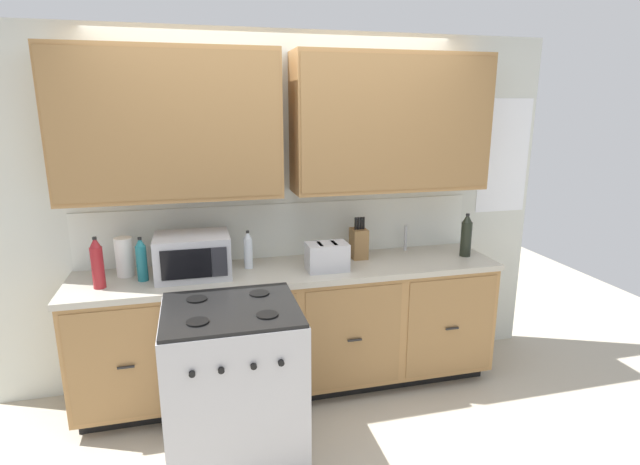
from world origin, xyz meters
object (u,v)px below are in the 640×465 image
stove_range (234,383)px  toaster (327,257)px  paper_towel_roll (125,257)px  bottle_dark (466,235)px  microwave (193,256)px  bottle_clear (248,250)px  bottle_teal (142,260)px  bottle_red (97,263)px  knife_block (359,243)px

stove_range → toaster: size_ratio=3.39×
toaster → paper_towel_roll: bearing=170.8°
paper_towel_roll → bottle_dark: bottle_dark is taller
bottle_dark → stove_range: bearing=-161.6°
microwave → bottle_clear: size_ratio=1.80×
toaster → bottle_teal: 1.21m
toaster → bottle_red: (-1.45, 0.01, 0.06)m
stove_range → paper_towel_roll: paper_towel_roll is taller
toaster → paper_towel_roll: size_ratio=1.08×
bottle_dark → toaster: bearing=-176.6°
toaster → bottle_clear: bottle_clear is taller
toaster → bottle_red: size_ratio=0.86×
paper_towel_roll → bottle_red: bottle_red is taller
knife_block → paper_towel_roll: 1.62m
toaster → bottle_red: 1.46m
paper_towel_roll → bottle_dark: 2.42m
knife_block → microwave: bearing=-174.6°
microwave → bottle_dark: (1.98, -0.04, 0.02)m
stove_range → knife_block: (0.99, 0.74, 0.57)m
microwave → knife_block: (1.19, 0.11, -0.02)m
microwave → bottle_red: size_ratio=1.47×
bottle_red → bottle_clear: bearing=9.8°
stove_range → bottle_clear: 0.94m
paper_towel_roll → bottle_teal: bearing=-46.9°
bottle_teal → bottle_red: bearing=-163.2°
stove_range → bottle_red: (-0.76, 0.54, 0.62)m
paper_towel_roll → bottle_dark: bearing=-3.5°
toaster → knife_block: bearing=35.5°
microwave → knife_block: size_ratio=1.55×
stove_range → paper_towel_roll: (-0.63, 0.74, 0.59)m
bottle_clear → paper_towel_roll: bearing=177.3°
paper_towel_roll → bottle_teal: size_ratio=0.90×
knife_block → paper_towel_roll: bearing=-180.0°
bottle_red → stove_range: bearing=-35.7°
stove_range → bottle_teal: bearing=129.5°
knife_block → toaster: bearing=-144.5°
bottle_teal → bottle_clear: 0.69m
toaster → bottle_teal: size_ratio=0.97×
bottle_dark → bottle_teal: (-2.30, 0.02, -0.02)m
bottle_red → bottle_dark: (2.54, 0.05, -0.00)m
toaster → bottle_red: bottle_red is taller
knife_block → bottle_dark: size_ratio=0.96×
knife_block → bottle_clear: (-0.82, -0.04, 0.02)m
paper_towel_roll → bottle_red: (-0.13, -0.20, 0.03)m
bottle_teal → paper_towel_roll: bearing=133.1°
paper_towel_roll → bottle_red: bearing=-123.4°
microwave → bottle_dark: bottle_dark is taller
microwave → toaster: (0.89, -0.10, -0.04)m
bottle_red → bottle_teal: (0.25, 0.07, -0.02)m
stove_range → knife_block: knife_block is taller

